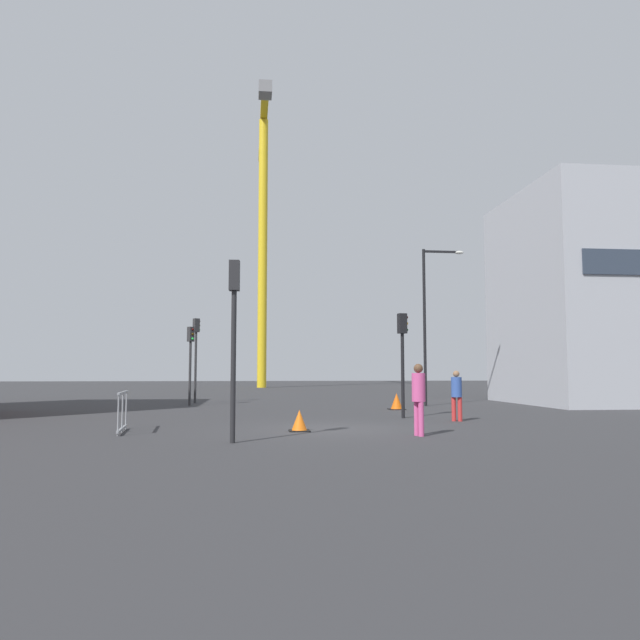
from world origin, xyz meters
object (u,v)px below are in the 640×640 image
at_px(streetlamp_tall, 430,312).
at_px(construction_crane, 263,206).
at_px(traffic_light_corner, 190,352).
at_px(pedestrian_waiting, 419,394).
at_px(traffic_cone_orange, 397,402).
at_px(traffic_cone_on_verge, 299,421).
at_px(pedestrian_walking, 457,392).
at_px(traffic_light_crosswalk, 403,347).
at_px(traffic_light_near, 196,346).
at_px(traffic_light_verge, 234,320).

bearing_deg(streetlamp_tall, construction_crane, 103.50).
bearing_deg(traffic_light_corner, pedestrian_waiting, -62.83).
bearing_deg(traffic_light_corner, traffic_cone_orange, -22.92).
relative_size(traffic_light_corner, traffic_cone_on_verge, 6.43).
height_order(construction_crane, traffic_light_corner, construction_crane).
bearing_deg(traffic_light_corner, pedestrian_walking, -45.62).
xyz_separation_m(traffic_light_crosswalk, pedestrian_waiting, (-0.98, -5.67, -1.40)).
xyz_separation_m(traffic_light_near, pedestrian_waiting, (7.18, -16.31, -1.81)).
bearing_deg(pedestrian_walking, construction_crane, 98.52).
bearing_deg(traffic_cone_orange, traffic_light_corner, 157.08).
bearing_deg(traffic_light_crosswalk, pedestrian_walking, -45.52).
distance_m(pedestrian_waiting, traffic_cone_orange, 10.42).
distance_m(traffic_light_crosswalk, traffic_light_corner, 11.71).
xyz_separation_m(pedestrian_waiting, traffic_cone_orange, (1.81, 10.23, -0.74)).
height_order(construction_crane, traffic_light_verge, construction_crane).
xyz_separation_m(streetlamp_tall, pedestrian_waiting, (-4.01, -12.69, -3.32)).
distance_m(traffic_light_crosswalk, pedestrian_waiting, 5.92).
distance_m(construction_crane, traffic_cone_on_verge, 46.59).
bearing_deg(traffic_light_near, construction_crane, 82.86).
relative_size(streetlamp_tall, traffic_light_crosswalk, 2.03).
distance_m(traffic_light_corner, pedestrian_waiting, 15.85).
distance_m(construction_crane, streetlamp_tall, 35.52).
xyz_separation_m(construction_crane, traffic_light_near, (-3.54, -28.25, -15.20)).
relative_size(traffic_light_near, traffic_light_corner, 1.16).
bearing_deg(pedestrian_walking, traffic_light_near, 128.42).
height_order(traffic_light_verge, traffic_light_near, traffic_light_near).
xyz_separation_m(traffic_light_verge, traffic_light_near, (-2.58, 17.30, 0.07)).
xyz_separation_m(traffic_light_verge, pedestrian_walking, (7.01, 5.22, -1.85)).
xyz_separation_m(streetlamp_tall, traffic_light_corner, (-11.22, 1.35, -1.88)).
bearing_deg(traffic_cone_on_verge, construction_crane, 90.97).
distance_m(streetlamp_tall, traffic_light_near, 11.86).
xyz_separation_m(streetlamp_tall, pedestrian_walking, (-1.61, -8.47, -3.44)).
height_order(traffic_light_verge, pedestrian_walking, traffic_light_verge).
relative_size(traffic_light_corner, pedestrian_waiting, 2.05).
bearing_deg(traffic_light_near, traffic_light_verge, -81.53).
distance_m(construction_crane, traffic_light_near, 32.28).
distance_m(traffic_light_verge, traffic_light_corner, 15.27).
relative_size(traffic_light_verge, traffic_light_corner, 1.13).
bearing_deg(pedestrian_walking, traffic_light_crosswalk, 134.48).
distance_m(streetlamp_tall, pedestrian_walking, 9.28).
distance_m(traffic_light_verge, pedestrian_walking, 8.93).
height_order(traffic_light_verge, pedestrian_waiting, traffic_light_verge).
distance_m(traffic_light_crosswalk, traffic_light_near, 13.42).
height_order(traffic_light_near, traffic_cone_orange, traffic_light_near).
bearing_deg(construction_crane, traffic_light_verge, -91.21).
relative_size(pedestrian_walking, pedestrian_waiting, 0.90).
xyz_separation_m(traffic_light_crosswalk, pedestrian_walking, (1.42, -1.45, -1.51)).
relative_size(pedestrian_waiting, traffic_cone_on_verge, 3.14).
xyz_separation_m(traffic_light_near, traffic_light_corner, (-0.03, -2.26, -0.36)).
bearing_deg(traffic_cone_on_verge, pedestrian_waiting, -27.55).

